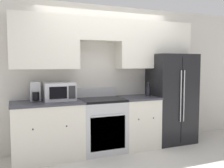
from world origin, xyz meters
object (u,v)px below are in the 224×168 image
(bottle, at_px, (148,91))
(refrigerator, at_px, (170,98))
(oven_range, at_px, (102,125))
(microwave, at_px, (59,91))

(bottle, bearing_deg, refrigerator, 6.02)
(oven_range, height_order, refrigerator, refrigerator)
(microwave, bearing_deg, bottle, -3.29)
(oven_range, distance_m, microwave, 0.95)
(oven_range, xyz_separation_m, microwave, (-0.72, 0.09, 0.61))
(microwave, distance_m, bottle, 1.64)
(bottle, bearing_deg, oven_range, 179.69)
(microwave, xyz_separation_m, bottle, (1.64, -0.09, -0.05))
(oven_range, relative_size, refrigerator, 0.63)
(microwave, bearing_deg, oven_range, -7.07)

